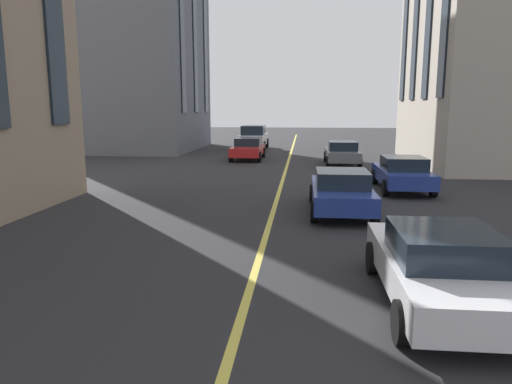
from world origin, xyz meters
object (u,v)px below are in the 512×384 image
Objects in this scene: car_grey_parked_b at (342,153)px; car_white_near at (253,137)px; car_blue_far at (341,191)px; car_white_trailing at (440,266)px; car_red_oncoming at (248,148)px; car_blue_mid at (402,173)px.

car_white_near is at bearing 32.82° from car_grey_parked_b.
car_white_trailing is at bearing -171.21° from car_blue_far.
car_white_trailing and car_grey_parked_b have the same top height.
car_red_oncoming is 22.86m from car_white_trailing.
car_blue_far is 1.00× the size of car_red_oncoming.
car_white_trailing is 0.94× the size of car_white_near.
car_red_oncoming is at bearing 35.18° from car_blue_mid.
car_red_oncoming is 6.20m from car_grey_parked_b.
car_grey_parked_b is 1.00× the size of car_blue_mid.
car_blue_far is 1.00× the size of car_blue_mid.
car_red_oncoming and car_grey_parked_b have the same top height.
car_blue_far and car_blue_mid have the same top height.
car_red_oncoming is 0.94× the size of car_white_near.
car_red_oncoming and car_white_trailing have the same top height.
car_white_trailing is 19.81m from car_grey_parked_b.
car_grey_parked_b and car_blue_mid have the same top height.
car_grey_parked_b is at bearing 0.25° from car_white_trailing.
car_blue_far is at bearing 147.94° from car_blue_mid.
car_grey_parked_b is (19.81, 0.09, 0.00)m from car_white_trailing.
car_white_trailing is 30.08m from car_white_near.
car_white_trailing is (-7.05, -1.09, 0.00)m from car_blue_far.
car_blue_mid is at bearing -144.82° from car_red_oncoming.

